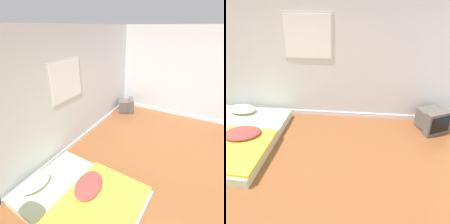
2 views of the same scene
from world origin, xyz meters
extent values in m
plane|color=brown|center=(0.00, 0.00, 0.00)|extent=(20.00, 20.00, 0.00)
cube|color=silver|center=(0.00, 2.53, 1.30)|extent=(8.31, 0.06, 2.60)
cube|color=white|center=(0.00, 2.49, 0.04)|extent=(8.31, 0.02, 0.09)
cube|color=silver|center=(0.12, 2.49, 1.57)|extent=(0.90, 0.01, 0.83)
cube|color=white|center=(0.12, 2.48, 1.57)|extent=(0.83, 0.01, 0.76)
cube|color=silver|center=(2.99, 0.00, 1.30)|extent=(0.06, 7.39, 2.60)
cube|color=white|center=(2.95, 0.00, 0.04)|extent=(0.02, 7.39, 0.09)
cube|color=beige|center=(-0.99, 1.42, 0.07)|extent=(1.45, 2.01, 0.15)
ellipsoid|color=silver|center=(-1.20, 2.19, 0.22)|extent=(0.54, 0.37, 0.14)
cube|color=yellow|center=(-1.01, 1.06, 0.17)|extent=(1.44, 1.19, 0.05)
ellipsoid|color=#993D38|center=(-0.83, 1.37, 0.24)|extent=(0.70, 0.57, 0.11)
cube|color=#56514C|center=(2.38, 2.23, 0.20)|extent=(0.49, 0.46, 0.35)
cube|color=#56514C|center=(2.48, 2.03, 0.22)|extent=(0.49, 0.33, 0.44)
cube|color=black|center=(2.51, 1.96, 0.23)|extent=(0.36, 0.18, 0.32)
camera|label=1|loc=(-2.41, 0.07, 2.57)|focal=28.00mm
camera|label=2|loc=(1.09, -1.85, 2.59)|focal=40.00mm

